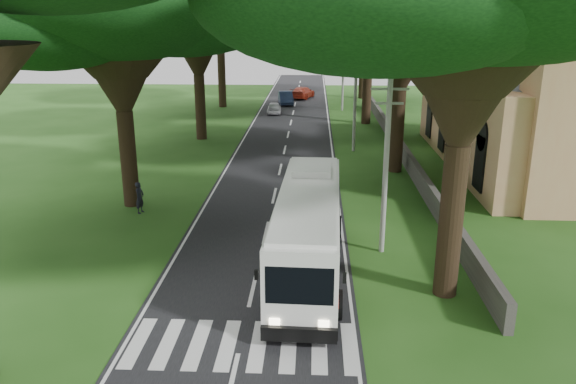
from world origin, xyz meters
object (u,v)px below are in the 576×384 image
at_px(pole_far, 343,73).
at_px(distant_car_a, 274,108).
at_px(pole_near, 386,163).
at_px(pole_mid, 355,98).
at_px(distant_car_b, 286,98).
at_px(pedestrian, 140,198).
at_px(church, 540,98).
at_px(coach_bus, 309,227).
at_px(distant_car_c, 303,92).

distance_m(pole_far, distant_car_a, 8.76).
relative_size(pole_near, pole_mid, 1.00).
height_order(pole_mid, distant_car_a, pole_mid).
bearing_deg(pole_far, pole_mid, -90.00).
bearing_deg(pole_far, distant_car_b, 148.15).
bearing_deg(pedestrian, pole_far, -6.98).
height_order(church, distant_car_b, church).
height_order(distant_car_b, pedestrian, pedestrian).
bearing_deg(church, distant_car_b, 123.62).
relative_size(coach_bus, distant_car_c, 2.32).
bearing_deg(distant_car_c, distant_car_a, 91.91).
xyz_separation_m(coach_bus, distant_car_a, (-4.23, 39.37, -1.23)).
distance_m(distant_car_c, pedestrian, 45.28).
bearing_deg(coach_bus, pole_near, 33.36).
xyz_separation_m(pole_near, pedestrian, (-12.61, 4.68, -3.31)).
bearing_deg(pole_near, pole_far, 90.00).
xyz_separation_m(pole_mid, coach_bus, (-3.34, -22.03, -2.29)).
relative_size(church, pedestrian, 13.78).
distance_m(pole_near, pole_far, 40.00).
distance_m(coach_bus, pedestrian, 11.49).
relative_size(distant_car_b, pedestrian, 2.64).
distance_m(pole_near, distant_car_a, 38.26).
relative_size(coach_bus, distant_car_b, 2.62).
bearing_deg(pole_far, distant_car_a, -160.66).
distance_m(pole_near, pole_mid, 20.00).
height_order(distant_car_a, distant_car_b, distant_car_b).
height_order(pole_near, pole_far, same).
relative_size(pole_far, pedestrian, 4.59).
relative_size(pole_mid, distant_car_a, 2.14).
xyz_separation_m(church, coach_bus, (-15.71, -17.57, -3.01)).
bearing_deg(distant_car_b, pole_mid, -81.86).
relative_size(distant_car_a, distant_car_b, 0.81).
bearing_deg(pole_mid, coach_bus, -98.63).
xyz_separation_m(pole_near, distant_car_c, (-4.70, 49.26, -3.40)).
relative_size(church, pole_mid, 3.00).
bearing_deg(pedestrian, distant_car_b, 4.05).
relative_size(distant_car_c, pedestrian, 2.97).
height_order(church, pedestrian, church).
xyz_separation_m(pole_far, coach_bus, (-3.34, -42.03, -2.29)).
xyz_separation_m(pole_near, pole_far, (0.00, 40.00, 0.00)).
distance_m(church, pole_mid, 13.16).
bearing_deg(distant_car_a, pedestrian, 78.95).
relative_size(church, pole_far, 3.00).
relative_size(pole_near, pedestrian, 4.59).
height_order(church, distant_car_c, church).
bearing_deg(distant_car_a, coach_bus, 93.85).
distance_m(coach_bus, distant_car_a, 39.62).
xyz_separation_m(church, pole_far, (-12.36, 24.45, -0.73)).
relative_size(coach_bus, pedestrian, 6.90).
bearing_deg(distant_car_c, pole_far, 132.34).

